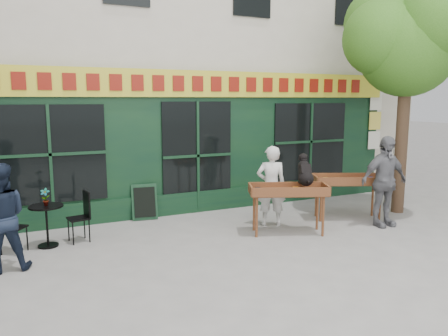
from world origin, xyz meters
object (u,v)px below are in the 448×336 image
(dog, at_px, (305,169))
(woman, at_px, (271,186))
(man_right, at_px, (384,181))
(man_left, at_px, (0,218))
(book_cart_right, at_px, (348,183))
(book_cart_center, at_px, (288,193))
(bistro_table, at_px, (47,218))

(dog, bearing_deg, woman, 139.09)
(woman, bearing_deg, dog, 139.09)
(man_right, xyz_separation_m, man_left, (-7.20, 0.68, -0.10))
(dog, relative_size, woman, 0.35)
(book_cart_right, bearing_deg, man_left, -155.93)
(book_cart_center, relative_size, man_right, 0.85)
(woman, distance_m, man_left, 5.10)
(book_cart_center, xyz_separation_m, man_left, (-5.09, 0.28, 0.03))
(book_cart_right, xyz_separation_m, man_right, (0.30, -0.75, 0.13))
(man_right, bearing_deg, dog, 172.33)
(bistro_table, bearing_deg, woman, -6.90)
(book_cart_center, xyz_separation_m, man_right, (2.11, -0.40, 0.13))
(book_cart_center, relative_size, dog, 2.71)
(book_cart_right, bearing_deg, man_right, -44.73)
(book_cart_center, distance_m, bistro_table, 4.55)
(woman, relative_size, bistro_table, 2.23)
(woman, relative_size, man_left, 1.00)
(book_cart_center, relative_size, man_left, 0.95)
(book_cart_right, relative_size, man_left, 0.95)
(man_left, bearing_deg, bistro_table, -127.37)
(book_cart_center, xyz_separation_m, bistro_table, (-4.39, 1.18, -0.28))
(dog, distance_m, woman, 0.90)
(woman, bearing_deg, bistro_table, 15.63)
(woman, xyz_separation_m, bistro_table, (-4.39, 0.53, -0.30))
(woman, bearing_deg, man_left, 26.68)
(dog, bearing_deg, man_left, -160.96)
(book_cart_right, distance_m, man_left, 6.90)
(woman, distance_m, book_cart_right, 1.84)
(dog, height_order, book_cart_right, dog)
(dog, distance_m, man_left, 5.46)
(woman, bearing_deg, book_cart_center, 112.53)
(bistro_table, bearing_deg, book_cart_right, -7.61)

